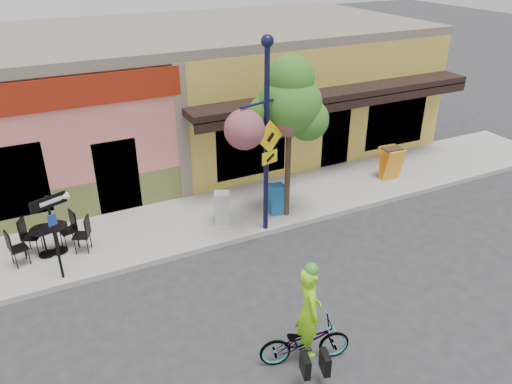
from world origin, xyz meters
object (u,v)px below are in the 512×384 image
lamp_post (266,140)px  newspaper_box_grey (222,207)px  bicycle (305,341)px  street_tree (289,139)px  cyclist_rider (308,321)px  newspaper_box_blue (277,199)px  one_way_sign (55,238)px  building (172,92)px

lamp_post → newspaper_box_grey: size_ratio=5.73×
bicycle → street_tree: street_tree is taller
bicycle → lamp_post: size_ratio=0.34×
newspaper_box_grey → street_tree: size_ratio=0.20×
cyclist_rider → newspaper_box_blue: (2.10, 5.05, -0.33)m
one_way_sign → newspaper_box_blue: one_way_sign is taller
cyclist_rider → street_tree: size_ratio=0.40×
building → street_tree: 6.56m
lamp_post → building: bearing=77.8°
bicycle → one_way_sign: 5.98m
one_way_sign → newspaper_box_blue: 5.98m
cyclist_rider → building: bearing=9.9°
newspaper_box_blue → building: bearing=108.1°
bicycle → newspaper_box_blue: size_ratio=1.95×
building → one_way_sign: bearing=-126.5°
bicycle → street_tree: 5.75m
bicycle → cyclist_rider: (0.05, 0.00, 0.47)m
one_way_sign → street_tree: (6.14, 0.28, 1.22)m
newspaper_box_blue → newspaper_box_grey: newspaper_box_grey is taller
lamp_post → one_way_sign: bearing=164.1°
bicycle → one_way_sign: size_ratio=0.81×
bicycle → newspaper_box_grey: 5.32m
cyclist_rider → lamp_post: lamp_post is taller
street_tree → building: bearing=100.2°
lamp_post → newspaper_box_grey: 2.46m
newspaper_box_grey → newspaper_box_blue: bearing=14.4°
building → cyclist_rider: bearing=-95.8°
cyclist_rider → one_way_sign: size_ratio=0.87×
bicycle → newspaper_box_blue: bearing=-7.3°
building → lamp_post: bearing=-87.7°
newspaper_box_blue → one_way_sign: bearing=-165.9°
street_tree → one_way_sign: bearing=-177.4°
building → newspaper_box_grey: (-0.64, -6.01, -1.65)m
building → cyclist_rider: building is taller
newspaper_box_grey → street_tree: street_tree is taller
one_way_sign → newspaper_box_grey: bearing=-11.5°
building → lamp_post: (0.28, -6.85, 0.47)m
newspaper_box_blue → bicycle: bearing=-103.5°
newspaper_box_grey → building: bearing=106.6°
cyclist_rider → street_tree: (2.31, 4.85, 1.52)m
building → newspaper_box_grey: building is taller
bicycle → cyclist_rider: size_ratio=0.94×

